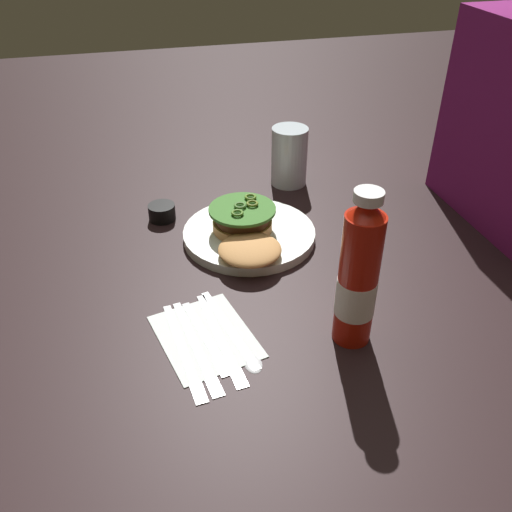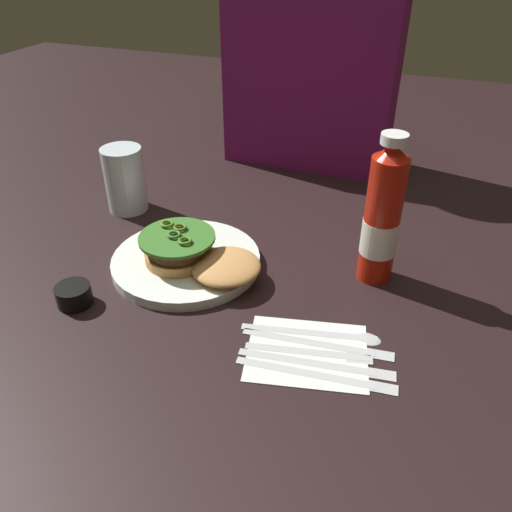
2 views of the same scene
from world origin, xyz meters
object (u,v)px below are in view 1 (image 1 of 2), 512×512
Objects in this scene: water_glass at (289,156)px; spoon_utensil at (237,339)px; dinner_plate at (249,234)px; condiment_cup at (162,212)px; burger_sandwich at (245,229)px; butter_knife at (222,342)px; steak_knife at (185,355)px; napkin at (205,336)px; ketchup_bottle at (358,278)px; table_knife at (198,350)px; fork_utensil at (210,342)px.

water_glass reaches higher than spoon_utensil.
condiment_cup is at bearing -126.63° from dinner_plate.
burger_sandwich is at bearing -34.16° from water_glass.
steak_knife is at bearing -77.47° from butter_knife.
burger_sandwich reaches higher than napkin.
dinner_plate is at bearing 158.34° from butter_knife.
ketchup_bottle is 1.90× the size of water_glass.
condiment_cup is at bearing -179.01° from table_knife.
napkin is (0.25, -0.13, -0.01)m from dinner_plate.
condiment_cup is at bearing -135.27° from burger_sandwich.
ketchup_bottle reaches higher than table_knife.
table_knife is (0.25, -0.13, -0.03)m from burger_sandwich.
burger_sandwich is 3.88× the size of condiment_cup.
condiment_cup is 0.25× the size of steak_knife.
fork_utensil is at bearing 12.01° from napkin.
condiment_cup is at bearing -150.75° from ketchup_bottle.
water_glass reaches higher than burger_sandwich.
ketchup_bottle is 1.50× the size of napkin.
table_knife is at bearing -27.40° from dinner_plate.
napkin is (0.36, 0.02, -0.01)m from condiment_cup.
ketchup_bottle is at bearing 84.18° from table_knife.
burger_sandwich is 0.26m from spoon_utensil.
burger_sandwich is 0.20m from condiment_cup.
spoon_utensil is at bearing -25.59° from water_glass.
burger_sandwich reaches higher than spoon_utensil.
steak_knife is (-0.02, -0.25, -0.10)m from ketchup_bottle.
spoon_utensil is (0.47, -0.23, -0.06)m from water_glass.
dinner_plate is 0.32m from table_knife.
dinner_plate is at bearing 53.37° from condiment_cup.
burger_sandwich is 1.62× the size of water_glass.
napkin is at bearing -27.47° from dinner_plate.
water_glass reaches higher than dinner_plate.
table_knife is at bearing -77.53° from butter_knife.
table_knife is at bearing 102.65° from steak_knife.
ketchup_bottle is 0.27m from steak_knife.
condiment_cup is 0.25× the size of butter_knife.
dinner_plate is 1.54× the size of napkin.
fork_utensil and spoon_utensil have the same top height.
steak_knife is at bearing -32.16° from water_glass.
napkin is 0.78× the size of table_knife.
spoon_utensil is at bearing -101.06° from ketchup_bottle.
table_knife is at bearing -27.31° from burger_sandwich.
steak_knife is at bearing -66.30° from fork_utensil.
table_knife is 0.02m from fork_utensil.
dinner_plate reaches higher than spoon_utensil.
water_glass is 0.57m from table_knife.
butter_knife and spoon_utensil have the same top height.
fork_utensil is (-0.02, 0.04, -0.00)m from steak_knife.
butter_knife is at bearing -99.40° from ketchup_bottle.
condiment_cup is 0.39m from spoon_utensil.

